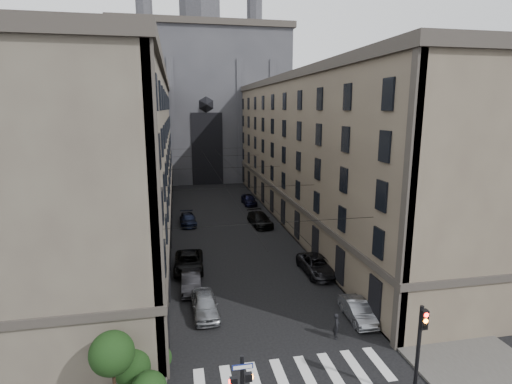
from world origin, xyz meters
TOP-DOWN VIEW (x-y plane):
  - sidewalk_left at (-10.50, 36.00)m, footprint 7.00×80.00m
  - sidewalk_right at (10.50, 36.00)m, footprint 7.00×80.00m
  - zebra_crossing at (0.00, 5.00)m, footprint 11.00×3.20m
  - building_left at (-13.44, 36.00)m, footprint 13.60×60.60m
  - building_right at (13.44, 36.00)m, footprint 13.60×60.60m
  - gothic_tower at (0.00, 74.96)m, footprint 35.00×23.00m
  - traffic_light_right at (5.60, 1.92)m, footprint 0.34×0.50m
  - shrub_cluster at (-8.72, 5.01)m, footprint 3.90×4.40m
  - tram_wires at (0.00, 35.63)m, footprint 14.00×60.00m
  - car_left_near at (-4.38, 12.76)m, footprint 2.00×4.65m
  - car_left_midnear at (-5.20, 17.03)m, footprint 1.72×4.49m
  - car_left_midfar at (-5.26, 21.25)m, footprint 2.92×5.83m
  - car_left_far at (-4.84, 36.28)m, footprint 2.22×4.98m
  - car_right_near at (6.18, 9.94)m, footprint 1.60×4.22m
  - car_right_midnear at (6.20, 18.20)m, footprint 2.69×5.65m
  - car_right_midfar at (4.20, 34.12)m, footprint 2.84×5.83m
  - car_right_far at (4.90, 45.73)m, footprint 2.06×4.82m
  - pedestrian at (3.78, 8.00)m, footprint 0.64×0.75m

SIDE VIEW (x-z plane):
  - zebra_crossing at x=0.00m, z-range 0.00..0.01m
  - sidewalk_left at x=-10.50m, z-range 0.00..0.15m
  - sidewalk_right at x=10.50m, z-range 0.00..0.15m
  - car_right_near at x=6.18m, z-range 0.00..1.37m
  - car_left_far at x=-4.84m, z-range 0.00..1.42m
  - car_left_midnear at x=-5.20m, z-range 0.00..1.46m
  - car_right_midnear at x=6.20m, z-range 0.00..1.56m
  - car_left_near at x=-4.38m, z-range 0.00..1.56m
  - car_left_midfar at x=-5.26m, z-range 0.00..1.59m
  - car_right_far at x=4.90m, z-range 0.00..1.62m
  - car_right_midfar at x=4.20m, z-range 0.00..1.63m
  - pedestrian at x=3.78m, z-range 0.00..1.74m
  - shrub_cluster at x=-8.72m, z-range -0.15..3.75m
  - traffic_light_right at x=5.60m, z-range 0.69..5.89m
  - tram_wires at x=0.00m, z-range 7.03..7.46m
  - building_left at x=-13.44m, z-range -0.08..18.77m
  - building_right at x=13.44m, z-range -0.08..18.77m
  - gothic_tower at x=0.00m, z-range -11.20..46.80m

